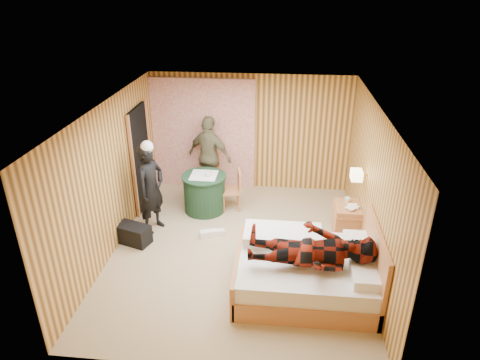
# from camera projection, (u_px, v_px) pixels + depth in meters

# --- Properties ---
(floor) EXTENTS (4.20, 5.00, 0.01)m
(floor) POSITION_uv_depth(u_px,v_px,m) (238.00, 249.00, 7.36)
(floor) COLOR tan
(floor) RESTS_ON ground
(ceiling) EXTENTS (4.20, 5.00, 0.01)m
(ceiling) POSITION_uv_depth(u_px,v_px,m) (237.00, 108.00, 6.28)
(ceiling) COLOR white
(ceiling) RESTS_ON wall_back
(wall_back) EXTENTS (4.20, 0.02, 2.50)m
(wall_back) POSITION_uv_depth(u_px,v_px,m) (250.00, 133.00, 9.06)
(wall_back) COLOR #E9B259
(wall_back) RESTS_ON floor
(wall_left) EXTENTS (0.02, 5.00, 2.50)m
(wall_left) POSITION_uv_depth(u_px,v_px,m) (111.00, 179.00, 7.01)
(wall_left) COLOR #E9B259
(wall_left) RESTS_ON floor
(wall_right) EXTENTS (0.02, 5.00, 2.50)m
(wall_right) POSITION_uv_depth(u_px,v_px,m) (372.00, 190.00, 6.62)
(wall_right) COLOR #E9B259
(wall_right) RESTS_ON floor
(curtain) EXTENTS (2.20, 0.08, 2.40)m
(curtain) POSITION_uv_depth(u_px,v_px,m) (203.00, 135.00, 9.11)
(curtain) COLOR silver
(curtain) RESTS_ON floor
(doorway) EXTENTS (0.06, 0.90, 2.05)m
(doorway) POSITION_uv_depth(u_px,v_px,m) (141.00, 159.00, 8.36)
(doorway) COLOR black
(doorway) RESTS_ON floor
(wall_lamp) EXTENTS (0.26, 0.24, 0.16)m
(wall_lamp) POSITION_uv_depth(u_px,v_px,m) (357.00, 175.00, 7.02)
(wall_lamp) COLOR gold
(wall_lamp) RESTS_ON wall_right
(bed) EXTENTS (2.02, 1.59, 1.09)m
(bed) POSITION_uv_depth(u_px,v_px,m) (307.00, 271.00, 6.32)
(bed) COLOR tan
(bed) RESTS_ON floor
(nightstand) EXTENTS (0.46, 0.62, 0.60)m
(nightstand) POSITION_uv_depth(u_px,v_px,m) (346.00, 220.00, 7.65)
(nightstand) COLOR tan
(nightstand) RESTS_ON floor
(round_table) EXTENTS (0.87, 0.87, 0.77)m
(round_table) POSITION_uv_depth(u_px,v_px,m) (204.00, 193.00, 8.44)
(round_table) COLOR #1D3F2B
(round_table) RESTS_ON floor
(chair_far) EXTENTS (0.47, 0.47, 0.93)m
(chair_far) POSITION_uv_depth(u_px,v_px,m) (209.00, 171.00, 9.00)
(chair_far) COLOR tan
(chair_far) RESTS_ON floor
(chair_near) EXTENTS (0.45, 0.45, 0.84)m
(chair_near) POSITION_uv_depth(u_px,v_px,m) (234.00, 187.00, 8.46)
(chair_near) COLOR tan
(chair_near) RESTS_ON floor
(duffel_bag) EXTENTS (0.67, 0.49, 0.34)m
(duffel_bag) POSITION_uv_depth(u_px,v_px,m) (133.00, 234.00, 7.49)
(duffel_bag) COLOR black
(duffel_bag) RESTS_ON floor
(sneaker_left) EXTENTS (0.27, 0.16, 0.11)m
(sneaker_left) POSITION_uv_depth(u_px,v_px,m) (218.00, 233.00, 7.74)
(sneaker_left) COLOR white
(sneaker_left) RESTS_ON floor
(sneaker_right) EXTENTS (0.31, 0.21, 0.13)m
(sneaker_right) POSITION_uv_depth(u_px,v_px,m) (208.00, 234.00, 7.69)
(sneaker_right) COLOR white
(sneaker_right) RESTS_ON floor
(woman_standing) EXTENTS (0.60, 0.71, 1.66)m
(woman_standing) POSITION_uv_depth(u_px,v_px,m) (151.00, 189.00, 7.62)
(woman_standing) COLOR black
(woman_standing) RESTS_ON floor
(man_at_table) EXTENTS (1.09, 0.79, 1.72)m
(man_at_table) POSITION_uv_depth(u_px,v_px,m) (210.00, 156.00, 8.89)
(man_at_table) COLOR #6C6848
(man_at_table) RESTS_ON floor
(man_on_bed) EXTENTS (0.86, 0.67, 1.77)m
(man_on_bed) POSITION_uv_depth(u_px,v_px,m) (313.00, 242.00, 5.82)
(man_on_bed) COLOR maroon
(man_on_bed) RESTS_ON bed
(book_lower) EXTENTS (0.17, 0.23, 0.02)m
(book_lower) POSITION_uv_depth(u_px,v_px,m) (348.00, 206.00, 7.48)
(book_lower) COLOR white
(book_lower) RESTS_ON nightstand
(book_upper) EXTENTS (0.27, 0.28, 0.02)m
(book_upper) POSITION_uv_depth(u_px,v_px,m) (348.00, 205.00, 7.47)
(book_upper) COLOR white
(book_upper) RESTS_ON nightstand
(cup_nightstand) EXTENTS (0.13, 0.13, 0.09)m
(cup_nightstand) POSITION_uv_depth(u_px,v_px,m) (347.00, 200.00, 7.63)
(cup_nightstand) COLOR white
(cup_nightstand) RESTS_ON nightstand
(cup_table) EXTENTS (0.16, 0.16, 0.10)m
(cup_table) POSITION_uv_depth(u_px,v_px,m) (208.00, 174.00, 8.20)
(cup_table) COLOR white
(cup_table) RESTS_ON round_table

